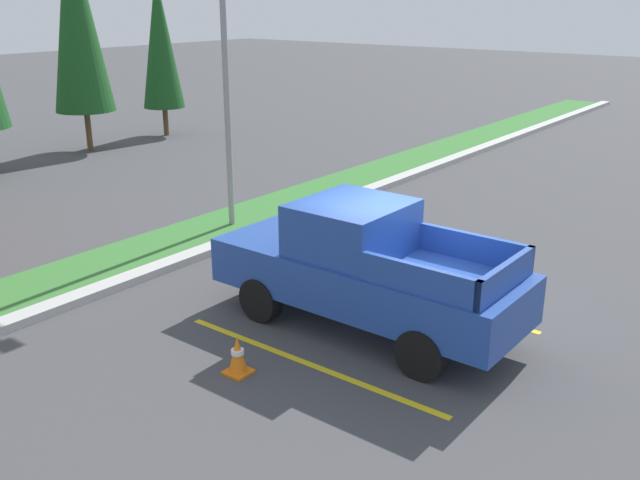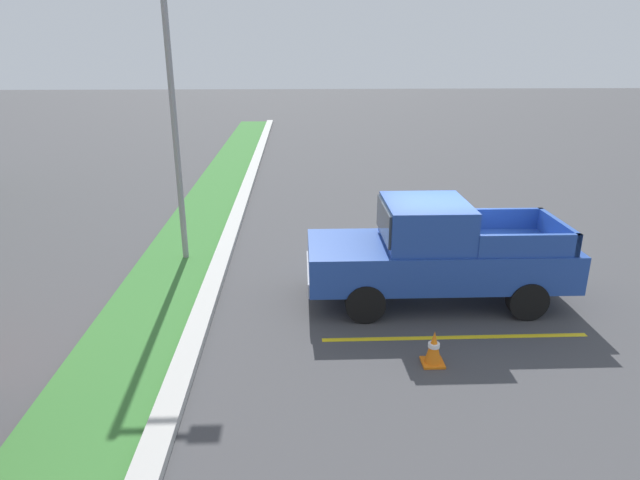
{
  "view_description": "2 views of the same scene",
  "coord_description": "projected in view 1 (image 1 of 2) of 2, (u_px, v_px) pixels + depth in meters",
  "views": [
    {
      "loc": [
        -9.46,
        -5.54,
        5.2
      ],
      "look_at": [
        0.05,
        1.8,
        1.03
      ],
      "focal_mm": 39.56,
      "sensor_mm": 36.0,
      "label": 1
    },
    {
      "loc": [
        -10.76,
        3.12,
        4.92
      ],
      "look_at": [
        -0.68,
        2.7,
        1.37
      ],
      "focal_mm": 30.76,
      "sensor_mm": 36.0,
      "label": 2
    }
  ],
  "objects": [
    {
      "name": "curb_strip",
      "position": [
        199.0,
        253.0,
        14.84
      ],
      "size": [
        56.0,
        0.4,
        0.15
      ],
      "primitive_type": "cube",
      "color": "#B2B2AD",
      "rests_on": "ground"
    },
    {
      "name": "cypress_tree_far_right",
      "position": [
        160.0,
        41.0,
        26.65
      ],
      "size": [
        1.59,
        1.59,
        6.11
      ],
      "color": "brown",
      "rests_on": "ground"
    },
    {
      "name": "parking_line_far",
      "position": [
        413.0,
        297.0,
        12.85
      ],
      "size": [
        0.12,
        4.8,
        0.01
      ],
      "primitive_type": "cube",
      "color": "yellow",
      "rests_on": "ground"
    },
    {
      "name": "ground_plane",
      "position": [
        402.0,
        319.0,
        11.97
      ],
      "size": [
        120.0,
        120.0,
        0.0
      ],
      "primitive_type": "plane",
      "color": "#424244"
    },
    {
      "name": "parking_line_near",
      "position": [
        307.0,
        363.0,
        10.54
      ],
      "size": [
        0.12,
        4.8,
        0.01
      ],
      "primitive_type": "cube",
      "color": "yellow",
      "rests_on": "ground"
    },
    {
      "name": "traffic_cone",
      "position": [
        238.0,
        355.0,
        10.17
      ],
      "size": [
        0.36,
        0.36,
        0.6
      ],
      "color": "orange",
      "rests_on": "ground"
    },
    {
      "name": "street_light",
      "position": [
        230.0,
        61.0,
        15.46
      ],
      "size": [
        0.24,
        1.49,
        6.63
      ],
      "color": "gray",
      "rests_on": "ground"
    },
    {
      "name": "cypress_tree_rightmost",
      "position": [
        76.0,
        15.0,
        23.53
      ],
      "size": [
        2.04,
        2.04,
        7.83
      ],
      "color": "brown",
      "rests_on": "ground"
    },
    {
      "name": "pickup_truck_main",
      "position": [
        364.0,
        268.0,
        11.39
      ],
      "size": [
        2.0,
        5.24,
        2.1
      ],
      "color": "black",
      "rests_on": "ground"
    },
    {
      "name": "grass_median",
      "position": [
        164.0,
        245.0,
        15.49
      ],
      "size": [
        56.0,
        1.8,
        0.06
      ],
      "primitive_type": "cube",
      "color": "#387533",
      "rests_on": "ground"
    }
  ]
}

